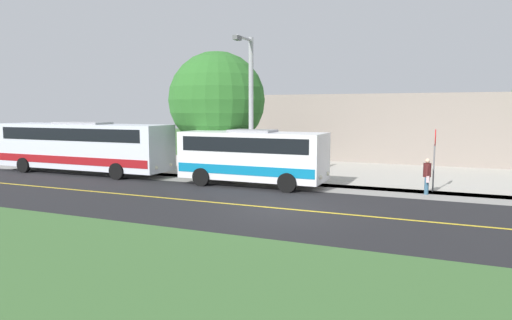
{
  "coord_description": "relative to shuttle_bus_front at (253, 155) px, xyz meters",
  "views": [
    {
      "loc": [
        16.08,
        5.76,
        3.79
      ],
      "look_at": [
        -3.5,
        -2.59,
        1.4
      ],
      "focal_mm": 31.95,
      "sensor_mm": 36.0,
      "label": 1
    }
  ],
  "objects": [
    {
      "name": "commercial_building",
      "position": [
        -16.88,
        3.57,
        0.9
      ],
      "size": [
        10.0,
        22.12,
        4.86
      ],
      "primitive_type": "cube",
      "color": "gray",
      "rests_on": "ground"
    },
    {
      "name": "shuttle_bus_front",
      "position": [
        0.0,
        0.0,
        0.0
      ],
      "size": [
        2.69,
        7.35,
        2.77
      ],
      "color": "white",
      "rests_on": "ground"
    },
    {
      "name": "ground_plane",
      "position": [
        4.52,
        3.21,
        -1.53
      ],
      "size": [
        120.0,
        120.0,
        0.0
      ],
      "primitive_type": "plane",
      "color": "#3D6633"
    },
    {
      "name": "tree_curbside",
      "position": [
        -2.88,
        -3.5,
        2.76
      ],
      "size": [
        5.56,
        5.56,
        7.08
      ],
      "color": "#4C3826",
      "rests_on": "ground"
    },
    {
      "name": "parking_lot_surface",
      "position": [
        -7.88,
        6.21,
        -1.53
      ],
      "size": [
        14.0,
        36.0,
        0.01
      ],
      "primitive_type": "cube",
      "color": "#B2ADA3",
      "rests_on": "ground"
    },
    {
      "name": "stop_sign",
      "position": [
        -1.58,
        8.36,
        0.43
      ],
      "size": [
        0.76,
        0.07,
        2.88
      ],
      "color": "slate",
      "rests_on": "ground"
    },
    {
      "name": "road_centre_line",
      "position": [
        4.52,
        3.21,
        -1.52
      ],
      "size": [
        0.16,
        100.0,
        0.0
      ],
      "primitive_type": "cube",
      "color": "gold",
      "rests_on": "ground"
    },
    {
      "name": "street_light_pole",
      "position": [
        -0.35,
        -0.3,
        2.53
      ],
      "size": [
        1.97,
        0.24,
        7.31
      ],
      "color": "#9E9EA3",
      "rests_on": "ground"
    },
    {
      "name": "transit_bus_rear",
      "position": [
        -0.03,
        -10.94,
        0.14
      ],
      "size": [
        2.74,
        11.35,
        3.03
      ],
      "color": "silver",
      "rests_on": "ground"
    },
    {
      "name": "pedestrian_with_bags",
      "position": [
        -0.86,
        8.11,
        -0.68
      ],
      "size": [
        0.72,
        0.34,
        1.61
      ],
      "color": "#335972",
      "rests_on": "ground"
    },
    {
      "name": "road_surface",
      "position": [
        4.52,
        3.21,
        -1.53
      ],
      "size": [
        8.0,
        100.0,
        0.01
      ],
      "primitive_type": "cube",
      "color": "black",
      "rests_on": "ground"
    },
    {
      "name": "sidewalk",
      "position": [
        -0.68,
        3.21,
        -1.53
      ],
      "size": [
        2.4,
        100.0,
        0.01
      ],
      "primitive_type": "cube",
      "color": "gray",
      "rests_on": "ground"
    }
  ]
}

